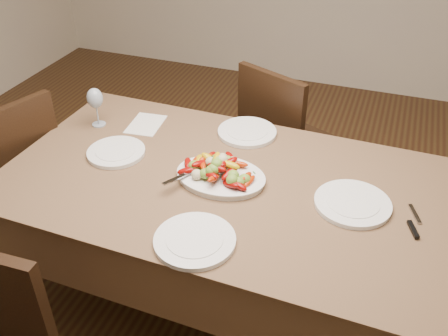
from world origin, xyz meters
TOP-DOWN VIEW (x-y plane):
  - dining_table at (0.15, 0.27)m, footprint 1.86×1.08m
  - chair_far at (0.23, 1.13)m, footprint 0.56×0.56m
  - chair_left at (-1.02, 0.28)m, footprint 0.53×0.53m
  - serving_platter at (0.13, 0.27)m, footprint 0.37×0.28m
  - roasted_vegetables at (0.13, 0.27)m, footprint 0.30×0.21m
  - serving_spoon at (0.07, 0.24)m, footprint 0.28×0.17m
  - plate_left at (-0.37, 0.30)m, footprint 0.26×0.26m
  - plate_right at (0.67, 0.29)m, footprint 0.29×0.29m
  - plate_far at (0.12, 0.66)m, footprint 0.28×0.28m
  - plate_near at (0.18, -0.11)m, footprint 0.29×0.29m
  - wine_glass at (-0.58, 0.50)m, footprint 0.08×0.08m
  - menu_card at (-0.37, 0.58)m, footprint 0.17×0.22m
  - table_knife at (0.89, 0.26)m, footprint 0.09×0.19m

SIDE VIEW (x-z plane):
  - dining_table at x=0.15m, z-range 0.00..0.76m
  - chair_far at x=0.23m, z-range 0.00..0.95m
  - chair_left at x=-1.02m, z-range 0.00..0.95m
  - menu_card at x=-0.37m, z-range 0.76..0.76m
  - table_knife at x=0.89m, z-range 0.76..0.77m
  - plate_left at x=-0.37m, z-range 0.76..0.78m
  - plate_right at x=0.67m, z-range 0.76..0.78m
  - plate_far at x=0.12m, z-range 0.76..0.78m
  - plate_near at x=0.18m, z-range 0.76..0.78m
  - serving_platter at x=0.13m, z-range 0.76..0.78m
  - serving_spoon at x=0.07m, z-range 0.79..0.82m
  - roasted_vegetables at x=0.13m, z-range 0.78..0.87m
  - wine_glass at x=-0.58m, z-range 0.76..0.96m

